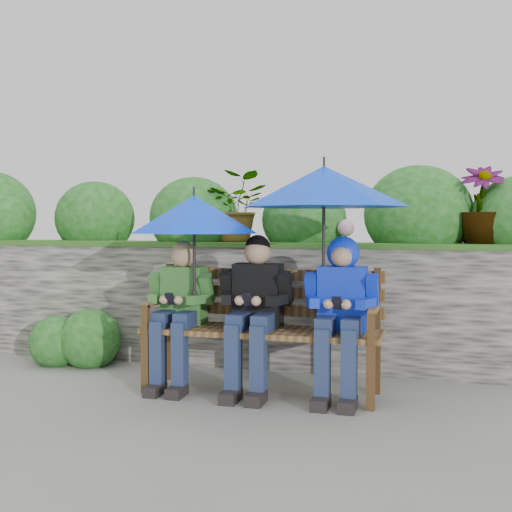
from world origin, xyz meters
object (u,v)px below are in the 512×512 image
(umbrella_right, at_px, (324,187))
(umbrella_left, at_px, (194,214))
(boy_left, at_px, (179,305))
(boy_right, at_px, (341,302))
(boy_middle, at_px, (254,305))
(park_bench, at_px, (264,321))

(umbrella_right, bearing_deg, umbrella_left, -176.43)
(umbrella_right, bearing_deg, boy_left, -178.57)
(umbrella_right, bearing_deg, boy_right, -8.11)
(boy_middle, relative_size, umbrella_left, 1.19)
(park_bench, distance_m, umbrella_left, 0.90)
(umbrella_left, relative_size, umbrella_right, 0.82)
(boy_middle, bearing_deg, boy_right, 1.26)
(boy_right, relative_size, umbrella_left, 1.18)
(boy_middle, distance_m, umbrella_left, 0.77)
(park_bench, bearing_deg, umbrella_right, -6.07)
(boy_middle, bearing_deg, boy_left, 179.53)
(park_bench, distance_m, umbrella_right, 1.03)
(park_bench, bearing_deg, boy_left, -173.31)
(boy_left, bearing_deg, boy_middle, -0.47)
(boy_middle, relative_size, boy_right, 1.01)
(boy_left, bearing_deg, boy_right, 0.42)
(boy_right, height_order, umbrella_left, umbrella_left)
(park_bench, distance_m, boy_right, 0.58)
(boy_right, bearing_deg, umbrella_right, 171.89)
(boy_left, distance_m, boy_middle, 0.57)
(boy_right, distance_m, umbrella_left, 1.20)
(umbrella_left, bearing_deg, boy_right, 2.19)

